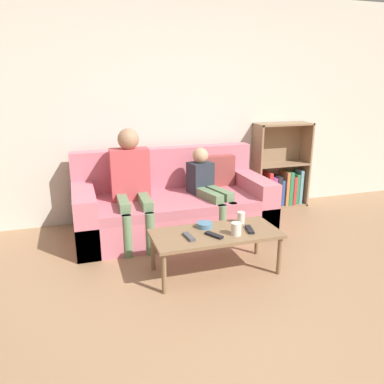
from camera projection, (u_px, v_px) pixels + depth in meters
ground_plane at (283, 352)px, 2.33m from camera, size 22.00×22.00×0.00m
wall_back at (171, 109)px, 4.43m from camera, size 12.00×0.06×2.60m
couch at (173, 206)px, 4.16m from camera, size 2.10×0.97×0.88m
bookshelf at (279, 177)px, 4.96m from camera, size 0.74×0.28×1.10m
coffee_table at (216, 236)px, 3.22m from camera, size 1.10×0.50×0.37m
person_adult at (131, 178)px, 3.83m from camera, size 0.40×0.67×1.16m
person_child at (208, 186)px, 4.06m from camera, size 0.39×0.69×0.92m
cup_near at (241, 217)px, 3.41m from camera, size 0.07×0.07×0.10m
cup_far at (236, 229)px, 3.14m from camera, size 0.09×0.09×0.11m
tv_remote_0 at (189, 237)px, 3.09m from camera, size 0.06×0.17×0.02m
tv_remote_1 at (250, 229)px, 3.24m from camera, size 0.09×0.18×0.02m
tv_remote_2 at (214, 235)px, 3.12m from camera, size 0.12×0.17×0.02m
snack_bowl at (205, 225)px, 3.31m from camera, size 0.14×0.14×0.05m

